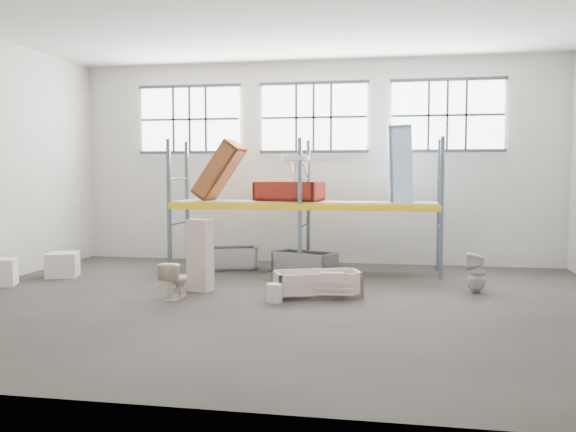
% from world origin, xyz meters
% --- Properties ---
extents(floor, '(12.00, 10.00, 0.10)m').
position_xyz_m(floor, '(0.00, 0.00, -0.05)').
color(floor, '#433E39').
rests_on(floor, ground).
extents(ceiling, '(12.00, 10.00, 0.10)m').
position_xyz_m(ceiling, '(0.00, 0.00, 5.05)').
color(ceiling, silver).
rests_on(ceiling, ground).
extents(wall_back, '(12.00, 0.10, 5.00)m').
position_xyz_m(wall_back, '(0.00, 5.05, 2.50)').
color(wall_back, beige).
rests_on(wall_back, ground).
extents(wall_front, '(12.00, 0.10, 5.00)m').
position_xyz_m(wall_front, '(0.00, -5.05, 2.50)').
color(wall_front, '#B7B4A9').
rests_on(wall_front, ground).
extents(window_left, '(2.60, 0.04, 1.60)m').
position_xyz_m(window_left, '(-3.20, 4.94, 3.60)').
color(window_left, white).
rests_on(window_left, wall_back).
extents(window_mid, '(2.60, 0.04, 1.60)m').
position_xyz_m(window_mid, '(0.00, 4.94, 3.60)').
color(window_mid, white).
rests_on(window_mid, wall_back).
extents(window_right, '(2.60, 0.04, 1.60)m').
position_xyz_m(window_right, '(3.20, 4.94, 3.60)').
color(window_right, white).
rests_on(window_right, wall_back).
extents(rack_upright_la, '(0.08, 0.08, 3.00)m').
position_xyz_m(rack_upright_la, '(-3.00, 2.90, 1.50)').
color(rack_upright_la, slate).
rests_on(rack_upright_la, floor).
extents(rack_upright_lb, '(0.08, 0.08, 3.00)m').
position_xyz_m(rack_upright_lb, '(-3.00, 4.10, 1.50)').
color(rack_upright_lb, slate).
rests_on(rack_upright_lb, floor).
extents(rack_upright_ma, '(0.08, 0.08, 3.00)m').
position_xyz_m(rack_upright_ma, '(0.00, 2.90, 1.50)').
color(rack_upright_ma, slate).
rests_on(rack_upright_ma, floor).
extents(rack_upright_mb, '(0.08, 0.08, 3.00)m').
position_xyz_m(rack_upright_mb, '(0.00, 4.10, 1.50)').
color(rack_upright_mb, slate).
rests_on(rack_upright_mb, floor).
extents(rack_upright_ra, '(0.08, 0.08, 3.00)m').
position_xyz_m(rack_upright_ra, '(3.00, 2.90, 1.50)').
color(rack_upright_ra, slate).
rests_on(rack_upright_ra, floor).
extents(rack_upright_rb, '(0.08, 0.08, 3.00)m').
position_xyz_m(rack_upright_rb, '(3.00, 4.10, 1.50)').
color(rack_upright_rb, slate).
rests_on(rack_upright_rb, floor).
extents(rack_beam_front, '(6.00, 0.10, 0.14)m').
position_xyz_m(rack_beam_front, '(0.00, 2.90, 1.50)').
color(rack_beam_front, yellow).
rests_on(rack_beam_front, floor).
extents(rack_beam_back, '(6.00, 0.10, 0.14)m').
position_xyz_m(rack_beam_back, '(0.00, 4.10, 1.50)').
color(rack_beam_back, yellow).
rests_on(rack_beam_back, floor).
extents(shelf_deck, '(5.90, 1.10, 0.03)m').
position_xyz_m(shelf_deck, '(0.00, 3.50, 1.58)').
color(shelf_deck, gray).
rests_on(shelf_deck, floor).
extents(wet_patch, '(1.80, 1.80, 0.00)m').
position_xyz_m(wet_patch, '(0.00, 2.70, 0.00)').
color(wet_patch, black).
rests_on(wet_patch, floor).
extents(bathtub_beige, '(1.70, 1.23, 0.45)m').
position_xyz_m(bathtub_beige, '(0.70, 0.68, 0.23)').
color(bathtub_beige, beige).
rests_on(bathtub_beige, floor).
extents(cistern_spare, '(0.44, 0.26, 0.39)m').
position_xyz_m(cistern_spare, '(0.99, 0.47, 0.28)').
color(cistern_spare, beige).
rests_on(cistern_spare, bathtub_beige).
extents(sink_in_tub, '(0.56, 0.56, 0.15)m').
position_xyz_m(sink_in_tub, '(0.46, 0.66, 0.16)').
color(sink_in_tub, beige).
rests_on(sink_in_tub, bathtub_beige).
extents(toilet_beige, '(0.43, 0.68, 0.66)m').
position_xyz_m(toilet_beige, '(-1.78, 0.02, 0.33)').
color(toilet_beige, beige).
rests_on(toilet_beige, floor).
extents(cistern_tall, '(0.50, 0.40, 1.37)m').
position_xyz_m(cistern_tall, '(-1.56, 0.76, 0.68)').
color(cistern_tall, '#C5ABA0').
rests_on(cistern_tall, floor).
extents(toilet_white, '(0.41, 0.40, 0.76)m').
position_xyz_m(toilet_white, '(3.58, 1.54, 0.38)').
color(toilet_white, silver).
rests_on(toilet_white, floor).
extents(steel_tub_left, '(1.53, 1.09, 0.51)m').
position_xyz_m(steel_tub_left, '(-1.83, 3.44, 0.26)').
color(steel_tub_left, '#A6A9AE').
rests_on(steel_tub_left, floor).
extents(steel_tub_right, '(1.50, 1.12, 0.50)m').
position_xyz_m(steel_tub_right, '(0.08, 3.07, 0.25)').
color(steel_tub_right, '#9B9FA2').
rests_on(steel_tub_right, floor).
extents(rust_tub_flat, '(1.64, 1.05, 0.43)m').
position_xyz_m(rust_tub_flat, '(-0.37, 3.57, 1.82)').
color(rust_tub_flat, maroon).
rests_on(rust_tub_flat, shelf_deck).
extents(rust_tub_tilted, '(1.23, 0.79, 1.43)m').
position_xyz_m(rust_tub_tilted, '(-1.99, 3.48, 2.29)').
color(rust_tub_tilted, '#995723').
rests_on(rust_tub_tilted, shelf_deck).
extents(sink_on_shelf, '(0.75, 0.64, 0.57)m').
position_xyz_m(sink_on_shelf, '(-0.14, 3.11, 2.09)').
color(sink_on_shelf, silver).
rests_on(sink_on_shelf, rust_tub_flat).
extents(blue_tub_upright, '(0.59, 0.85, 1.77)m').
position_xyz_m(blue_tub_upright, '(2.13, 3.70, 2.40)').
color(blue_tub_upright, '#9DC6F8').
rests_on(blue_tub_upright, shelf_deck).
extents(bucket, '(0.35, 0.35, 0.33)m').
position_xyz_m(bucket, '(0.05, -0.01, 0.16)').
color(bucket, beige).
rests_on(bucket, floor).
extents(carton_far, '(0.80, 0.80, 0.52)m').
position_xyz_m(carton_far, '(-5.01, 1.78, 0.26)').
color(carton_far, silver).
rests_on(carton_far, floor).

